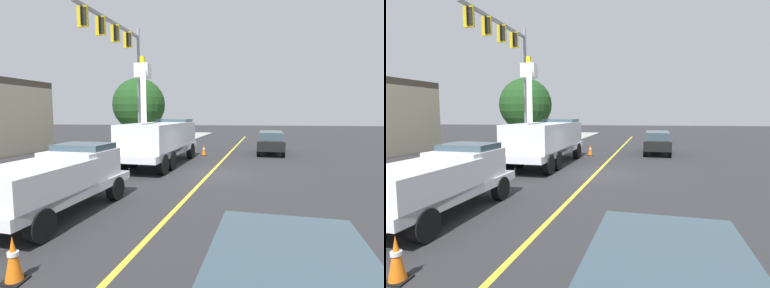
# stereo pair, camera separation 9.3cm
# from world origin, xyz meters

# --- Properties ---
(ground) EXTENTS (120.00, 120.00, 0.00)m
(ground) POSITION_xyz_m (0.00, 0.00, 0.00)
(ground) COLOR #2D2D30
(sidewalk_far_side) EXTENTS (60.00, 10.69, 0.12)m
(sidewalk_far_side) POSITION_xyz_m (0.84, 6.99, 0.06)
(sidewalk_far_side) COLOR #9E9E99
(sidewalk_far_side) RESTS_ON ground
(lane_centre_stripe) EXTENTS (49.67, 6.09, 0.01)m
(lane_centre_stripe) POSITION_xyz_m (0.00, 0.00, 0.00)
(lane_centre_stripe) COLOR yellow
(lane_centre_stripe) RESTS_ON ground
(utility_bucket_truck) EXTENTS (8.44, 3.72, 6.73)m
(utility_bucket_truck) POSITION_xyz_m (2.49, 3.13, 1.61)
(utility_bucket_truck) COLOR white
(utility_bucket_truck) RESTS_ON ground
(service_pickup_truck) EXTENTS (5.81, 2.75, 2.06)m
(service_pickup_truck) POSITION_xyz_m (-6.87, 4.21, 1.12)
(service_pickup_truck) COLOR white
(service_pickup_truck) RESTS_ON ground
(passing_minivan) EXTENTS (4.99, 2.46, 1.69)m
(passing_minivan) POSITION_xyz_m (8.16, -4.09, 0.97)
(passing_minivan) COLOR black
(passing_minivan) RESTS_ON ground
(traffic_cone_leading) EXTENTS (0.40, 0.40, 0.88)m
(traffic_cone_leading) POSITION_xyz_m (-10.42, 2.91, 0.44)
(traffic_cone_leading) COLOR black
(traffic_cone_leading) RESTS_ON ground
(traffic_cone_mid_front) EXTENTS (0.40, 0.40, 0.77)m
(traffic_cone_mid_front) POSITION_xyz_m (6.55, 0.89, 0.38)
(traffic_cone_mid_front) COLOR black
(traffic_cone_mid_front) RESTS_ON ground
(traffic_signal_mast) EXTENTS (7.38, 1.17, 8.95)m
(traffic_signal_mast) POSITION_xyz_m (3.21, 5.68, 6.58)
(traffic_signal_mast) COLOR gray
(traffic_signal_mast) RESTS_ON ground
(street_tree_right) EXTENTS (4.80, 4.80, 6.27)m
(street_tree_right) POSITION_xyz_m (11.67, 7.33, 3.86)
(street_tree_right) COLOR brown
(street_tree_right) RESTS_ON ground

